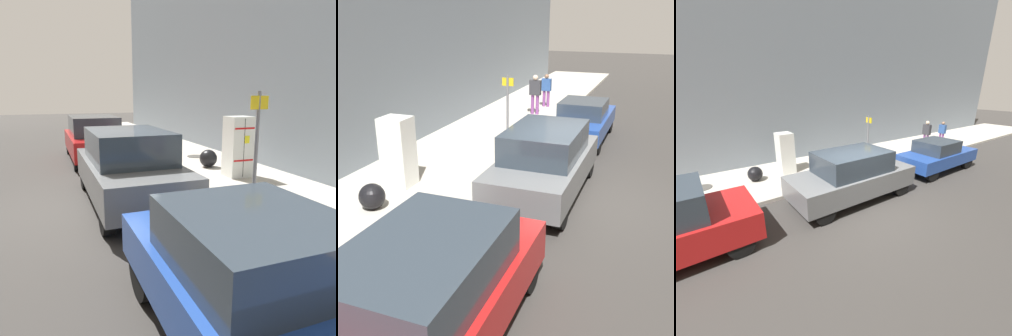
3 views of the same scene
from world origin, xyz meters
TOP-DOWN VIEW (x-y plane):
  - ground_plane at (0.00, 0.00)m, footprint 80.00×80.00m
  - sidewalk_slab at (-4.18, 0.00)m, footprint 3.97×44.00m
  - discarded_refrigerator at (-4.43, -0.91)m, footprint 0.72×0.65m
  - street_sign_post at (-2.69, 2.39)m, footprint 0.36×0.07m
  - trash_bag at (-4.20, -2.35)m, footprint 0.60×0.60m
  - pedestrian_walking_far at (-3.52, 8.00)m, footprint 0.49×0.23m
  - pedestrian_standing_near at (-3.48, 9.66)m, footprint 0.43×0.22m
  - parked_suv_red at (-0.85, -5.56)m, footprint 1.91×4.66m
  - parked_suv_gray at (-0.85, 0.09)m, footprint 1.90×4.41m
  - parked_hatchback_blue at (-0.85, 5.14)m, footprint 1.71×4.05m

SIDE VIEW (x-z plane):
  - ground_plane at x=0.00m, z-range 0.00..0.00m
  - sidewalk_slab at x=-4.18m, z-range 0.00..0.12m
  - trash_bag at x=-4.20m, z-range 0.12..0.72m
  - parked_hatchback_blue at x=-0.85m, z-range 0.02..1.49m
  - parked_suv_red at x=-0.85m, z-range 0.02..1.74m
  - parked_suv_gray at x=-0.85m, z-range 0.02..1.76m
  - pedestrian_standing_near at x=-3.48m, z-range 0.22..1.72m
  - discarded_refrigerator at x=-4.43m, z-range 0.12..1.91m
  - pedestrian_walking_far at x=-3.52m, z-range 0.26..1.95m
  - street_sign_post at x=-2.69m, z-range 0.27..2.74m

